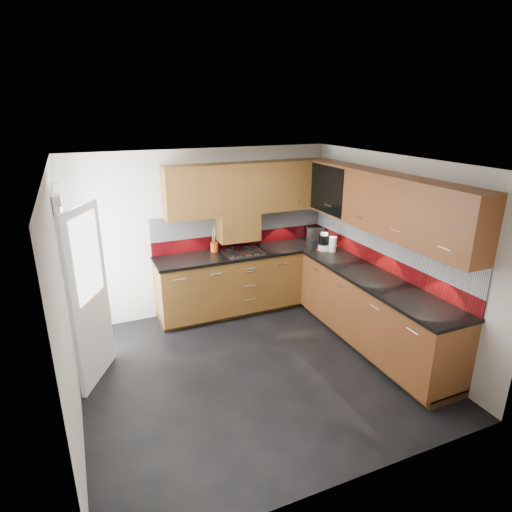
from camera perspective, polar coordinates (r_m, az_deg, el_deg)
name	(u,v)px	position (r m, az deg, el deg)	size (l,w,h in m)	color
room	(253,248)	(4.57, -0.40, 1.01)	(4.00, 3.80, 2.64)	black
base_cabinets	(304,297)	(6.01, 6.40, -5.41)	(2.70, 3.20, 0.95)	brown
countertop	(305,265)	(5.80, 6.52, -1.15)	(2.72, 3.22, 0.04)	black
backsplash	(312,238)	(6.00, 7.43, 2.42)	(2.70, 3.20, 0.54)	maroon
upper_cabinets	(316,195)	(5.71, 8.04, 8.03)	(2.50, 3.20, 0.72)	brown
extractor_hood	(238,227)	(6.25, -2.41, 3.92)	(0.60, 0.33, 0.40)	brown
glass_cabinet	(335,187)	(6.19, 10.54, 9.02)	(0.32, 0.80, 0.66)	black
back_door	(78,289)	(5.12, -22.61, -4.08)	(0.42, 1.19, 2.04)	white
gas_hob	(242,251)	(6.20, -1.82, 0.64)	(0.56, 0.49, 0.04)	silver
utensil_pot	(214,245)	(6.24, -5.62, 1.41)	(0.11, 0.11, 0.38)	#CC4B13
toaster	(315,233)	(6.86, 7.88, 3.02)	(0.32, 0.26, 0.20)	silver
food_processor	(324,242)	(6.32, 9.03, 1.82)	(0.16, 0.16, 0.27)	white
paper_towel	(333,244)	(6.29, 10.17, 1.54)	(0.11, 0.11, 0.22)	white
orange_cloth	(323,250)	(6.35, 8.92, 0.82)	(0.15, 0.13, 0.02)	#F1421A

